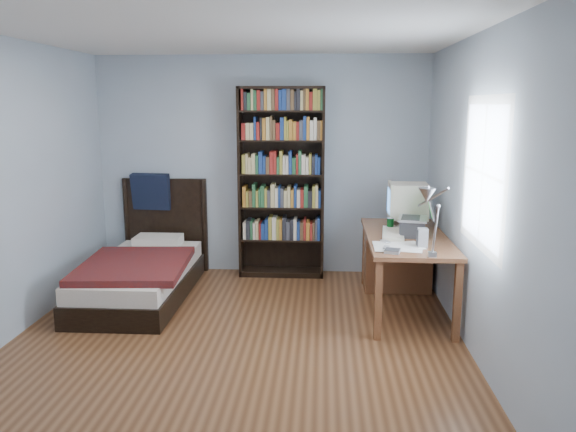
% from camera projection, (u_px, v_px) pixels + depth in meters
% --- Properties ---
extents(room, '(4.20, 4.24, 2.50)m').
position_uv_depth(room, '(237.00, 194.00, 4.42)').
color(room, '#542F18').
rests_on(room, ground).
extents(desk, '(0.75, 1.61, 0.73)m').
position_uv_depth(desk, '(399.00, 255.00, 5.82)').
color(desk, brown).
rests_on(desk, floor).
extents(crt_monitor, '(0.40, 0.37, 0.45)m').
position_uv_depth(crt_monitor, '(407.00, 202.00, 5.69)').
color(crt_monitor, beige).
rests_on(crt_monitor, desk).
extents(laptop, '(0.40, 0.39, 0.42)m').
position_uv_depth(laptop, '(415.00, 224.00, 5.28)').
color(laptop, '#2D2D30').
rests_on(laptop, desk).
extents(desk_lamp, '(0.25, 0.54, 0.64)m').
position_uv_depth(desk_lamp, '(428.00, 202.00, 4.10)').
color(desk_lamp, '#99999E').
rests_on(desk_lamp, desk).
extents(keyboard, '(0.25, 0.52, 0.05)m').
position_uv_depth(keyboard, '(393.00, 234.00, 5.30)').
color(keyboard, beige).
rests_on(keyboard, desk).
extents(speaker, '(0.08, 0.08, 0.17)m').
position_uv_depth(speaker, '(423.00, 238.00, 4.87)').
color(speaker, gray).
rests_on(speaker, desk).
extents(soda_can, '(0.07, 0.07, 0.12)m').
position_uv_depth(soda_can, '(390.00, 224.00, 5.52)').
color(soda_can, '#083E0C').
rests_on(soda_can, desk).
extents(mouse, '(0.07, 0.12, 0.04)m').
position_uv_depth(mouse, '(399.00, 226.00, 5.63)').
color(mouse, silver).
rests_on(mouse, desk).
extents(phone_silver, '(0.09, 0.11, 0.02)m').
position_uv_depth(phone_silver, '(385.00, 242.00, 5.03)').
color(phone_silver, silver).
rests_on(phone_silver, desk).
extents(phone_grey, '(0.07, 0.10, 0.02)m').
position_uv_depth(phone_grey, '(386.00, 248.00, 4.82)').
color(phone_grey, gray).
rests_on(phone_grey, desk).
extents(external_drive, '(0.15, 0.15, 0.03)m').
position_uv_depth(external_drive, '(392.00, 251.00, 4.70)').
color(external_drive, gray).
rests_on(external_drive, desk).
extents(bookshelf, '(0.97, 0.30, 2.14)m').
position_uv_depth(bookshelf, '(282.00, 183.00, 6.34)').
color(bookshelf, black).
rests_on(bookshelf, floor).
extents(bed, '(1.08, 2.01, 1.16)m').
position_uv_depth(bed, '(143.00, 270.00, 5.81)').
color(bed, black).
rests_on(bed, floor).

